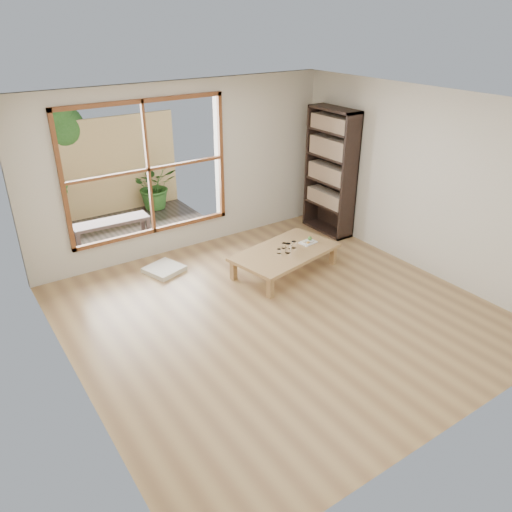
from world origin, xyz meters
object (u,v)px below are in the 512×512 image
(bookshelf, at_px, (331,172))
(garden_bench, at_px, (111,224))
(low_table, at_px, (285,253))
(food_tray, at_px, (308,241))

(bookshelf, height_order, garden_bench, bookshelf)
(low_table, height_order, bookshelf, bookshelf)
(food_tray, xyz_separation_m, garden_bench, (-2.23, 2.35, -0.01))
(garden_bench, bearing_deg, food_tray, -44.44)
(bookshelf, distance_m, garden_bench, 3.73)
(bookshelf, relative_size, food_tray, 7.87)
(bookshelf, xyz_separation_m, garden_bench, (-3.32, 1.55, -0.70))
(food_tray, bearing_deg, garden_bench, 126.26)
(bookshelf, xyz_separation_m, food_tray, (-1.10, -0.80, -0.69))
(low_table, bearing_deg, food_tray, -7.80)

